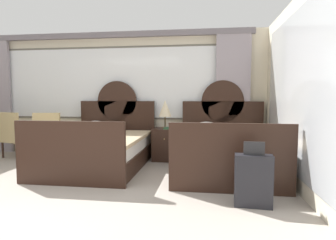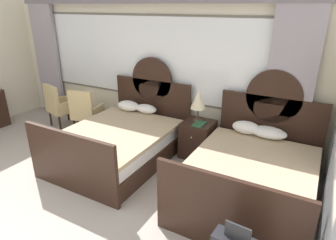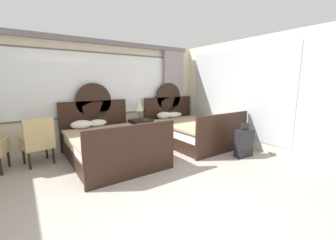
% 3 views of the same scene
% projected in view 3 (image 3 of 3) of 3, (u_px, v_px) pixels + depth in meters
% --- Properties ---
extents(ground_plane, '(24.00, 24.00, 0.00)m').
position_uv_depth(ground_plane, '(174.00, 232.00, 2.38)').
color(ground_plane, '#9E9389').
extents(wall_back_window, '(6.80, 0.22, 2.70)m').
position_uv_depth(wall_back_window, '(82.00, 91.00, 5.20)').
color(wall_back_window, beige).
rests_on(wall_back_window, ground_plane).
extents(wall_right_mirror, '(0.08, 4.40, 2.70)m').
position_uv_depth(wall_right_mirror, '(245.00, 94.00, 5.39)').
color(wall_right_mirror, beige).
rests_on(wall_right_mirror, ground_plane).
extents(bed_near_window, '(1.66, 2.25, 1.63)m').
position_uv_depth(bed_near_window, '(110.00, 144.00, 4.57)').
color(bed_near_window, black).
rests_on(bed_near_window, ground_plane).
extents(bed_near_mirror, '(1.66, 2.25, 1.63)m').
position_uv_depth(bed_near_mirror, '(190.00, 130.00, 5.85)').
color(bed_near_mirror, black).
rests_on(bed_near_mirror, ground_plane).
extents(nightstand_between_beds, '(0.52, 0.55, 0.65)m').
position_uv_depth(nightstand_between_beds, '(141.00, 131.00, 5.80)').
color(nightstand_between_beds, black).
rests_on(nightstand_between_beds, ground_plane).
extents(table_lamp_on_nightstand, '(0.27, 0.27, 0.57)m').
position_uv_depth(table_lamp_on_nightstand, '(139.00, 105.00, 5.69)').
color(table_lamp_on_nightstand, brown).
rests_on(table_lamp_on_nightstand, nightstand_between_beds).
extents(book_on_nightstand, '(0.18, 0.26, 0.03)m').
position_uv_depth(book_on_nightstand, '(145.00, 119.00, 5.69)').
color(book_on_nightstand, '#285133').
rests_on(book_on_nightstand, nightstand_between_beds).
extents(armchair_by_window_left, '(0.62, 0.62, 0.96)m').
position_uv_depth(armchair_by_window_left, '(38.00, 140.00, 4.22)').
color(armchair_by_window_left, tan).
rests_on(armchair_by_window_left, ground_plane).
extents(suitcase_on_floor, '(0.44, 0.21, 0.77)m').
position_uv_depth(suitcase_on_floor, '(244.00, 143.00, 4.72)').
color(suitcase_on_floor, black).
rests_on(suitcase_on_floor, ground_plane).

